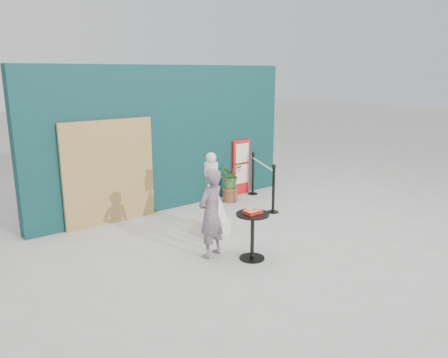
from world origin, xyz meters
TOP-DOWN VIEW (x-y plane):
  - ground at (0.00, 0.00)m, footprint 60.00×60.00m
  - back_wall at (0.00, 3.15)m, footprint 6.00×0.30m
  - bamboo_fence at (-1.40, 2.94)m, footprint 1.80×0.08m
  - woman at (-0.83, 0.48)m, footprint 0.60×0.47m
  - menu_board at (1.90, 2.95)m, footprint 0.50×0.07m
  - statue at (-0.22, 1.28)m, footprint 0.58×0.58m
  - cafe_table at (-0.39, -0.01)m, footprint 0.52×0.52m
  - food_basket at (-0.39, -0.00)m, footprint 0.26×0.19m
  - planter at (1.30, 2.63)m, footprint 0.54×0.47m
  - stanchion_barrier at (1.80, 2.11)m, footprint 0.84×1.54m

SIDE VIEW (x-z plane):
  - ground at x=0.00m, z-range 0.00..0.00m
  - stanchion_barrier at x=1.80m, z-range -0.02..1.01m
  - cafe_table at x=-0.39m, z-range 0.12..0.87m
  - planter at x=1.30m, z-range 0.07..1.00m
  - statue at x=-0.22m, z-range -0.14..1.36m
  - menu_board at x=1.90m, z-range 0.00..1.30m
  - woman at x=-0.83m, z-range 0.00..1.43m
  - food_basket at x=-0.39m, z-range 0.73..0.84m
  - bamboo_fence at x=-1.40m, z-range 0.00..2.00m
  - back_wall at x=0.00m, z-range 0.00..3.00m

